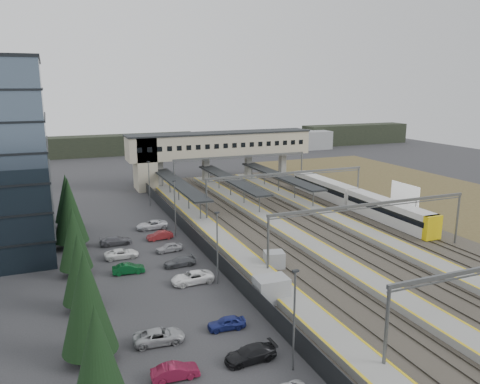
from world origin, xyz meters
name	(u,v)px	position (x,y,z in m)	size (l,w,h in m)	color
ground	(255,251)	(0.00, 0.00, 0.00)	(220.00, 220.00, 0.00)	#2B2B2D
conifer_row	(76,246)	(-22.00, -3.86, 4.84)	(4.42, 49.82, 9.50)	black
car_park	(170,280)	(-12.95, -6.50, 0.60)	(10.52, 44.49, 1.29)	#9F9EA3
lampposts	(193,223)	(-8.00, 1.25, 4.34)	(0.50, 53.25, 8.07)	slate
fence	(196,238)	(-6.50, 5.00, 1.00)	(0.08, 90.00, 2.00)	#26282B
relay_cabin_near	(271,290)	(-4.62, -14.31, 1.34)	(3.29, 2.46, 2.68)	gray
relay_cabin_far	(274,260)	(-0.44, -6.45, 1.04)	(2.62, 2.33, 2.08)	gray
rail_corridor	(299,230)	(9.34, 5.00, 0.29)	(34.00, 90.00, 0.92)	#322B25
canopies	(231,179)	(7.00, 27.00, 3.92)	(23.10, 30.00, 3.28)	black
footbridge	(208,148)	(7.70, 42.00, 7.93)	(40.40, 6.40, 11.20)	#BEB994
gantries	(324,193)	(12.00, 3.00, 6.00)	(28.40, 62.28, 7.17)	slate
train	(354,199)	(24.00, 12.29, 1.93)	(2.69, 37.41, 3.39)	silver
billboard	(405,194)	(29.11, 5.65, 3.70)	(0.22, 6.35, 5.47)	slate
scrub_east	(478,208)	(45.00, 5.00, 0.03)	(34.00, 120.00, 0.06)	#4B3F22
treeline_far	(207,142)	(23.81, 92.28, 2.95)	(170.00, 19.00, 7.00)	black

